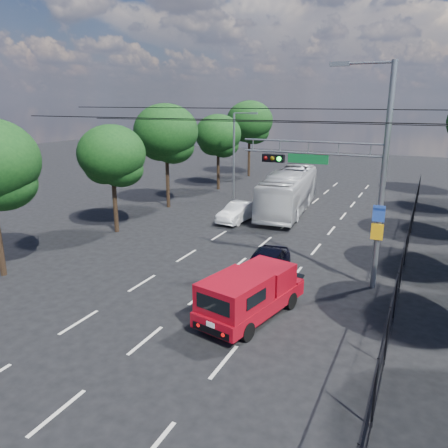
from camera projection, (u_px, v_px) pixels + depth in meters
The scene contains 14 objects.
ground at pixel (146, 340), 15.05m from camera, with size 120.00×120.00×0.00m, color black.
lane_markings at pixel (276, 233), 27.23m from camera, with size 6.12×38.00×0.01m.
signal_mast at pixel (354, 168), 18.40m from camera, with size 6.43×0.39×9.50m.
streetlight_left at pixel (236, 151), 35.71m from camera, with size 2.09×0.22×7.08m.
utility_wires at pixel (246, 117), 20.76m from camera, with size 22.00×5.04×0.74m.
fence_right at pixel (407, 242), 22.24m from camera, with size 0.06×34.03×2.00m.
tree_left_b at pixel (112, 159), 26.29m from camera, with size 4.08×4.08×6.63m.
tree_left_c at pixel (166, 136), 32.40m from camera, with size 4.80×4.80×7.80m.
tree_left_d at pixel (218, 138), 39.38m from camera, with size 4.20×4.20×6.83m.
tree_left_e at pixel (250, 124), 46.20m from camera, with size 4.92×4.92×7.99m.
red_pickup at pixel (250, 293), 16.35m from camera, with size 2.86×5.36×1.90m.
navy_hatchback at pixel (265, 267), 19.65m from camera, with size 1.78×4.42×1.51m, color black.
white_bus at pixel (289, 191), 32.16m from camera, with size 2.54×10.84×3.02m, color silver.
white_van at pixel (238, 212), 29.73m from camera, with size 1.37×3.93×1.29m, color silver.
Camera 1 is at (8.17, -10.94, 7.98)m, focal length 35.00 mm.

